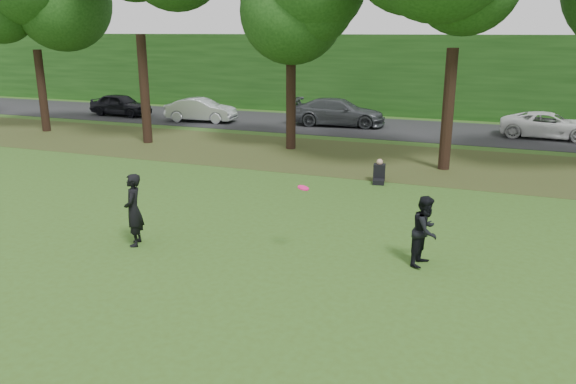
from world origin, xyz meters
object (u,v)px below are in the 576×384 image
(player_left, at_px, (134,210))
(seated_person, at_px, (379,174))
(frisbee, at_px, (303,188))
(player_right, at_px, (425,231))

(player_left, relative_size, seated_person, 2.23)
(frisbee, relative_size, seated_person, 0.46)
(player_left, distance_m, frisbee, 4.36)
(player_left, relative_size, player_right, 1.12)
(player_left, height_order, player_right, player_left)
(player_left, bearing_deg, frisbee, 75.57)
(frisbee, height_order, seated_person, frisbee)
(player_right, distance_m, frisbee, 2.97)
(frisbee, bearing_deg, player_left, -169.83)
(player_right, bearing_deg, seated_person, 33.88)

